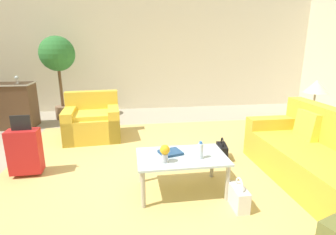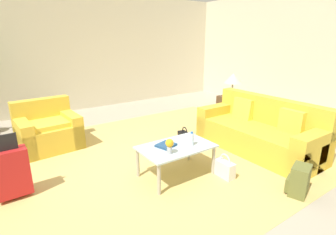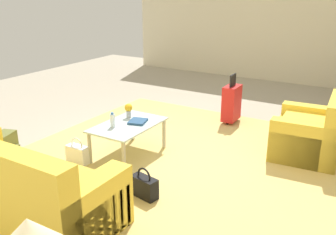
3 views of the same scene
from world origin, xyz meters
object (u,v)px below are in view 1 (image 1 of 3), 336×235
at_px(coffee_table_book, 171,152).
at_px(handbag_black, 222,152).
at_px(handbag_white, 239,197).
at_px(flower_vase, 165,152).
at_px(armchair, 93,122).
at_px(couch, 323,161).
at_px(coffee_table, 182,160).
at_px(suitcase_red, 25,151).
at_px(table_lamp, 316,87).
at_px(water_bottle, 201,151).
at_px(wine_glass_rightmost, 17,78).
at_px(side_table, 311,124).
at_px(potted_ficus, 58,58).

distance_m(coffee_table_book, handbag_black, 1.23).
xyz_separation_m(coffee_table_book, handbag_white, (0.67, -0.51, -0.35)).
bearing_deg(flower_vase, armchair, 115.07).
bearing_deg(handbag_white, flower_vase, 159.72).
bearing_deg(couch, coffee_table, 176.82).
height_order(flower_vase, suitcase_red, suitcase_red).
bearing_deg(table_lamp, handbag_white, -139.33).
bearing_deg(water_bottle, wine_glass_rightmost, 134.43).
xyz_separation_m(water_bottle, side_table, (2.60, 1.60, -0.28)).
xyz_separation_m(armchair, potted_ficus, (-0.90, 1.53, 1.14)).
bearing_deg(flower_vase, handbag_black, 43.31).
relative_size(couch, water_bottle, 10.74).
bearing_deg(table_lamp, handbag_black, -161.07).
height_order(couch, potted_ficus, potted_ficus).
bearing_deg(coffee_table, table_lamp, 28.18).
xyz_separation_m(side_table, table_lamp, (-0.00, 0.00, 0.71)).
distance_m(couch, water_bottle, 1.62).
bearing_deg(flower_vase, couch, 1.42).
height_order(couch, flower_vase, couch).
bearing_deg(flower_vase, side_table, 28.65).
distance_m(coffee_table_book, suitcase_red, 1.98).
bearing_deg(flower_vase, handbag_white, -20.28).
relative_size(side_table, potted_ficus, 0.29).
relative_size(flower_vase, suitcase_red, 0.24).
bearing_deg(potted_ficus, armchair, -59.69).
distance_m(wine_glass_rightmost, suitcase_red, 2.62).
xyz_separation_m(coffee_table_book, potted_ficus, (-2.08, 3.62, 0.96)).
distance_m(side_table, suitcase_red, 4.87).
height_order(couch, side_table, couch).
height_order(armchair, flower_vase, armchair).
bearing_deg(table_lamp, flower_vase, -151.35).
distance_m(side_table, potted_ficus, 5.58).
distance_m(side_table, handbag_white, 2.97).
distance_m(wine_glass_rightmost, handbag_white, 5.00).
xyz_separation_m(couch, handbag_white, (-1.25, -0.33, -0.18)).
distance_m(flower_vase, handbag_black, 1.48).
xyz_separation_m(coffee_table_book, suitcase_red, (-1.88, 0.62, -0.12)).
bearing_deg(handbag_white, coffee_table, 141.67).
distance_m(couch, potted_ficus, 5.63).
bearing_deg(armchair, table_lamp, -9.26).
distance_m(flower_vase, handbag_white, 0.94).
relative_size(armchair, side_table, 1.88).
height_order(couch, handbag_white, couch).
height_order(wine_glass_rightmost, handbag_white, wine_glass_rightmost).
xyz_separation_m(table_lamp, potted_ficus, (-5.00, 2.20, 0.45)).
xyz_separation_m(side_table, suitcase_red, (-4.80, -0.80, 0.08)).
bearing_deg(suitcase_red, table_lamp, 9.46).
height_order(flower_vase, potted_ficus, potted_ficus).
relative_size(coffee_table, wine_glass_rightmost, 6.80).
distance_m(water_bottle, flower_vase, 0.42).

